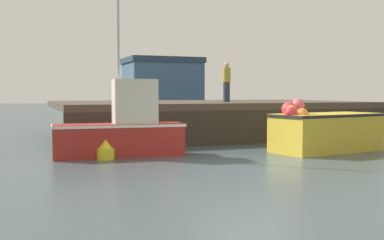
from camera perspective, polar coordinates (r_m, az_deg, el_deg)
ground at (r=12.36m, az=6.95°, el=-5.73°), size 120.00×160.00×0.10m
pier at (r=20.53m, az=1.91°, el=1.61°), size 13.15×8.53×1.52m
fishing_boat_near_left at (r=13.89m, az=-8.55°, el=-1.06°), size 3.96×1.37×5.34m
fishing_boat_near_right at (r=15.54m, az=16.18°, el=-1.22°), size 3.99×2.25×1.73m
rowboat at (r=19.23m, az=21.07°, el=-1.88°), size 1.76×1.24×0.48m
dockworker at (r=19.66m, az=4.31°, el=4.71°), size 0.34×0.34×1.68m
warehouse at (r=43.14m, az=-3.76°, el=4.27°), size 6.80×5.40×5.16m
mooring_buoy_foreground at (r=13.37m, az=-10.68°, el=-3.75°), size 0.50×0.50×0.58m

